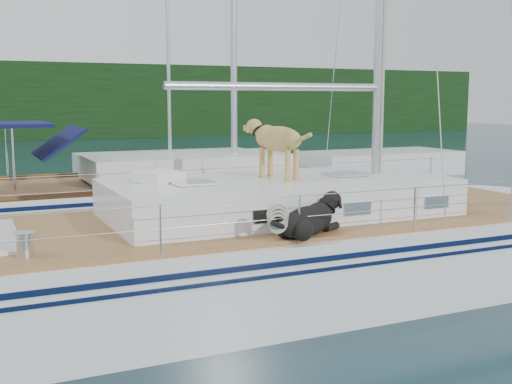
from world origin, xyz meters
name	(u,v)px	position (x,y,z in m)	size (l,w,h in m)	color
ground	(232,300)	(0.00, 0.00, 0.00)	(120.00, 120.00, 0.00)	black
tree_line	(9,101)	(0.00, 45.00, 3.00)	(90.00, 3.00, 6.00)	black
shore_bank	(9,131)	(0.00, 46.20, 0.60)	(92.00, 1.00, 1.20)	#595147
main_sailboat	(237,256)	(0.10, 0.00, 0.68)	(12.00, 3.97, 14.01)	white
neighbor_sailboat	(145,203)	(0.24, 5.90, 0.63)	(11.00, 3.50, 13.30)	white
bg_boat_center	(170,165)	(4.00, 16.00, 0.45)	(7.20, 3.00, 11.65)	white
bg_boat_east	(379,163)	(12.00, 13.00, 0.46)	(6.40, 3.00, 11.65)	white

